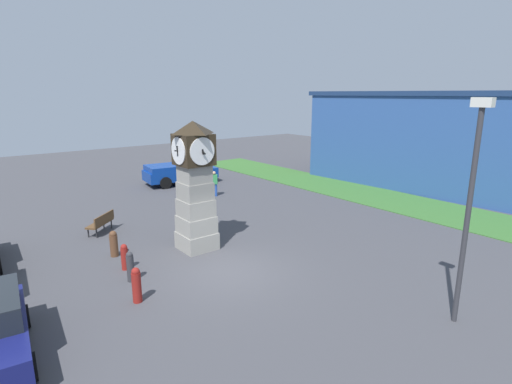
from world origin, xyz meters
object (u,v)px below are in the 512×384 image
at_px(clock_tower, 195,187).
at_px(bollard_mid_row, 130,266).
at_px(bollard_near_tower, 137,285).
at_px(pedestrian_near_bench, 214,182).
at_px(bench, 101,222).
at_px(pickup_truck, 181,170).
at_px(bollard_far_row, 125,257).
at_px(bollard_end_row, 114,243).
at_px(street_lamp_near_road, 470,199).

bearing_deg(clock_tower, bollard_mid_row, -69.81).
distance_m(bollard_near_tower, pedestrian_near_bench, 13.03).
bearing_deg(bench, pickup_truck, 132.20).
xyz_separation_m(bollard_near_tower, bollard_far_row, (-2.52, 0.56, -0.08)).
height_order(bollard_far_row, pickup_truck, pickup_truck).
distance_m(bollard_end_row, bench, 3.09).
distance_m(bollard_mid_row, bench, 5.59).
bearing_deg(bench, bollard_far_row, -7.64).
xyz_separation_m(bollard_far_row, bollard_end_row, (-1.45, 0.11, 0.04)).
height_order(bollard_far_row, pedestrian_near_bench, pedestrian_near_bench).
bearing_deg(pickup_truck, bollard_far_row, -35.98).
height_order(bollard_end_row, street_lamp_near_road, street_lamp_near_road).
distance_m(pedestrian_near_bench, street_lamp_near_road, 16.44).
bearing_deg(bollard_far_row, street_lamp_near_road, 33.68).
bearing_deg(pickup_truck, bollard_end_row, -39.31).
height_order(clock_tower, bollard_near_tower, clock_tower).
relative_size(bench, street_lamp_near_road, 0.25).
bearing_deg(pickup_truck, street_lamp_near_road, -6.59).
bearing_deg(street_lamp_near_road, bollard_far_row, -146.32).
bearing_deg(clock_tower, street_lamp_near_road, 17.76).
relative_size(bench, pedestrian_near_bench, 0.98).
relative_size(bollard_mid_row, pickup_truck, 0.21).
xyz_separation_m(clock_tower, street_lamp_near_road, (9.19, 2.94, 0.94)).
bearing_deg(bench, street_lamp_near_road, 21.81).
height_order(bollard_mid_row, street_lamp_near_road, street_lamp_near_road).
distance_m(bollard_far_row, street_lamp_near_road, 11.27).
xyz_separation_m(clock_tower, bollard_far_row, (0.16, -3.07, -2.12)).
xyz_separation_m(bollard_near_tower, bench, (-7.02, 1.17, -0.05)).
xyz_separation_m(bollard_mid_row, bench, (-5.54, 0.79, -0.01)).
relative_size(clock_tower, bench, 3.37).
bearing_deg(street_lamp_near_road, bollard_mid_row, -142.16).
distance_m(pickup_truck, bench, 10.53).
bearing_deg(bollard_near_tower, bollard_end_row, 170.30).
relative_size(bollard_mid_row, pedestrian_near_bench, 0.68).
relative_size(clock_tower, bollard_far_row, 5.37).
relative_size(bollard_near_tower, pedestrian_near_bench, 0.72).
xyz_separation_m(bollard_far_row, pedestrian_near_bench, (-7.03, 8.29, 0.40)).
height_order(bollard_mid_row, pickup_truck, pickup_truck).
height_order(bench, pedestrian_near_bench, pedestrian_near_bench).
bearing_deg(bollard_mid_row, street_lamp_near_road, 37.84).
xyz_separation_m(bollard_near_tower, pickup_truck, (-14.08, 8.96, 0.36)).
bearing_deg(bollard_far_row, clock_tower, 92.94).
height_order(bench, street_lamp_near_road, street_lamp_near_road).
bearing_deg(bollard_mid_row, bollard_end_row, 173.07).
xyz_separation_m(pickup_truck, pedestrian_near_bench, (4.53, -0.11, -0.04)).
xyz_separation_m(clock_tower, pedestrian_near_bench, (-6.87, 5.21, -1.72)).
bearing_deg(bollard_near_tower, pedestrian_near_bench, 137.17).
xyz_separation_m(bollard_end_row, bench, (-3.05, 0.49, -0.00)).
bearing_deg(street_lamp_near_road, bollard_near_tower, -134.69).
bearing_deg(pickup_truck, bollard_mid_row, -34.26).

